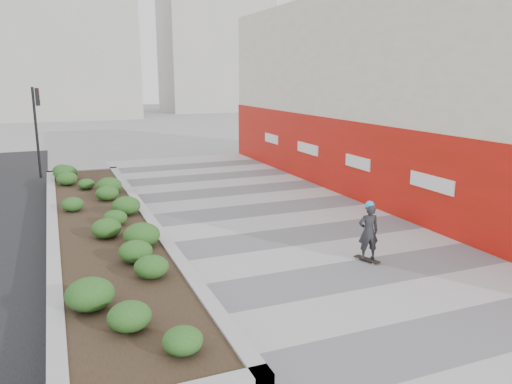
% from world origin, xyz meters
% --- Properties ---
extents(ground, '(160.00, 160.00, 0.00)m').
position_xyz_m(ground, '(0.00, 0.00, 0.00)').
color(ground, gray).
rests_on(ground, ground).
extents(walkway, '(8.00, 36.00, 0.01)m').
position_xyz_m(walkway, '(0.00, 3.00, 0.01)').
color(walkway, '#A8A8AD').
rests_on(walkway, ground).
extents(building, '(6.04, 24.08, 8.00)m').
position_xyz_m(building, '(6.98, 8.98, 3.98)').
color(building, beige).
rests_on(building, ground).
extents(planter, '(3.00, 18.00, 0.90)m').
position_xyz_m(planter, '(-5.50, 7.00, 0.42)').
color(planter, '#9E9EA0').
rests_on(planter, ground).
extents(traffic_signal_near, '(0.33, 0.28, 4.20)m').
position_xyz_m(traffic_signal_near, '(-7.23, 17.50, 2.76)').
color(traffic_signal_near, black).
rests_on(traffic_signal_near, ground).
extents(distant_bldg_north_l, '(16.00, 12.00, 20.00)m').
position_xyz_m(distant_bldg_north_l, '(-5.00, 55.00, 10.00)').
color(distant_bldg_north_l, '#ADAAA3').
rests_on(distant_bldg_north_l, ground).
extents(distant_bldg_north_r, '(14.00, 10.00, 24.00)m').
position_xyz_m(distant_bldg_north_r, '(15.00, 60.00, 12.00)').
color(distant_bldg_north_r, '#ADAAA3').
rests_on(distant_bldg_north_r, ground).
extents(manhole_cover, '(0.44, 0.44, 0.01)m').
position_xyz_m(manhole_cover, '(0.50, 3.00, 0.00)').
color(manhole_cover, '#595654').
rests_on(manhole_cover, ground).
extents(skateboarder, '(0.60, 0.75, 1.61)m').
position_xyz_m(skateboarder, '(0.62, 2.43, 0.81)').
color(skateboarder, beige).
rests_on(skateboarder, ground).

